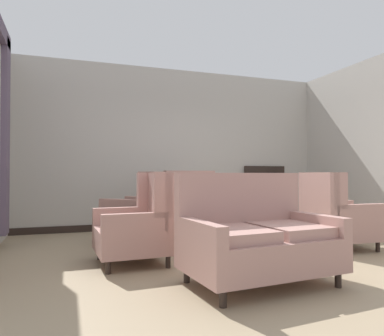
# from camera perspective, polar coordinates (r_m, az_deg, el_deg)

# --- Properties ---
(ground) EXTENTS (8.47, 8.47, 0.00)m
(ground) POSITION_cam_1_polar(r_m,az_deg,el_deg) (4.60, 8.16, -13.91)
(ground) COLOR #9E896B
(wall_back) EXTENTS (6.21, 0.08, 3.08)m
(wall_back) POSITION_cam_1_polar(r_m,az_deg,el_deg) (7.12, -2.26, 3.12)
(wall_back) COLOR #BCB7AD
(wall_back) RESTS_ON ground
(wall_right) EXTENTS (0.08, 3.93, 3.08)m
(wall_right) POSITION_cam_1_polar(r_m,az_deg,el_deg) (7.02, 27.33, 3.28)
(wall_right) COLOR #BCB7AD
(wall_right) RESTS_ON ground
(baseboard_back) EXTENTS (6.05, 0.03, 0.12)m
(baseboard_back) POSITION_cam_1_polar(r_m,az_deg,el_deg) (7.11, -2.14, -8.82)
(baseboard_back) COLOR black
(baseboard_back) RESTS_ON ground
(coffee_table) EXTENTS (0.82, 0.82, 0.47)m
(coffee_table) POSITION_cam_1_polar(r_m,az_deg,el_deg) (4.86, 5.27, -8.65)
(coffee_table) COLOR black
(coffee_table) RESTS_ON ground
(porcelain_vase) EXTENTS (0.20, 0.20, 0.34)m
(porcelain_vase) POSITION_cam_1_polar(r_m,az_deg,el_deg) (4.88, 5.09, -5.92)
(porcelain_vase) COLOR beige
(porcelain_vase) RESTS_ON coffee_table
(settee) EXTENTS (1.47, 0.99, 1.04)m
(settee) POSITION_cam_1_polar(r_m,az_deg,el_deg) (3.55, 10.16, -10.87)
(settee) COLOR tan
(settee) RESTS_ON ground
(armchair_beside_settee) EXTENTS (1.18, 1.17, 1.07)m
(armchair_beside_settee) POSITION_cam_1_polar(r_m,az_deg,el_deg) (5.38, -7.43, -7.23)
(armchair_beside_settee) COLOR tan
(armchair_beside_settee) RESTS_ON ground
(armchair_far_left) EXTENTS (0.85, 0.94, 1.09)m
(armchair_far_left) POSITION_cam_1_polar(r_m,az_deg,el_deg) (6.15, -1.02, -6.47)
(armchair_far_left) COLOR tan
(armchair_far_left) RESTS_ON ground
(armchair_back_corner) EXTENTS (0.91, 0.79, 1.05)m
(armchair_back_corner) POSITION_cam_1_polar(r_m,az_deg,el_deg) (5.38, 21.65, -7.19)
(armchair_back_corner) COLOR tan
(armchair_back_corner) RESTS_ON ground
(armchair_near_sideboard) EXTENTS (0.85, 0.87, 1.05)m
(armchair_near_sideboard) POSITION_cam_1_polar(r_m,az_deg,el_deg) (4.30, -8.17, -8.85)
(armchair_near_sideboard) COLOR tan
(armchair_near_sideboard) RESTS_ON ground
(sideboard) EXTENTS (0.94, 0.44, 1.20)m
(sideboard) POSITION_cam_1_polar(r_m,az_deg,el_deg) (7.61, 12.12, -4.79)
(sideboard) COLOR black
(sideboard) RESTS_ON ground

